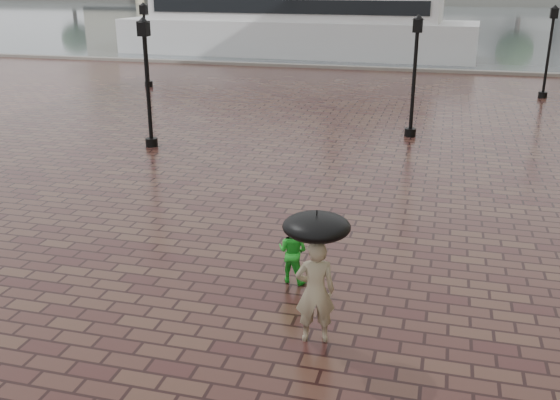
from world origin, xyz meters
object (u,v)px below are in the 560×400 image
Objects in this scene: adult_pedestrian at (315,291)px; child_pedestrian at (293,251)px; street_lamps at (316,60)px; ferry_near at (295,19)px.

adult_pedestrian reaches higher than child_pedestrian.
child_pedestrian is (-0.87, 2.01, -0.26)m from adult_pedestrian.
street_lamps is 16.38× the size of child_pedestrian.
adult_pedestrian is 41.34m from ferry_near.
street_lamps is 19.04m from adult_pedestrian.
ferry_near is (-9.20, 38.04, 2.08)m from child_pedestrian.
child_pedestrian is at bearing -74.07° from ferry_near.
ferry_near is at bearing -91.56° from adult_pedestrian.
street_lamps is at bearing -66.00° from child_pedestrian.
street_lamps reaches higher than adult_pedestrian.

